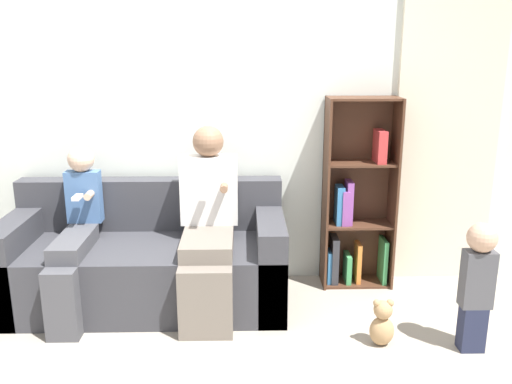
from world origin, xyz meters
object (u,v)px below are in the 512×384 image
object	(u,v)px
bookshelf	(355,206)
teddy_bear	(382,324)
couch	(147,263)
toddler_standing	(477,279)
adult_seated	(208,219)
child_seated	(75,233)

from	to	relation	value
bookshelf	teddy_bear	size ratio (longest dim) A/B	4.71
couch	toddler_standing	bearing A→B (deg)	-18.38
couch	teddy_bear	world-z (taller)	couch
couch	teddy_bear	bearing A→B (deg)	-22.04
adult_seated	teddy_bear	distance (m)	1.34
couch	toddler_standing	size ratio (longest dim) A/B	2.40
child_seated	toddler_standing	size ratio (longest dim) A/B	1.38
adult_seated	bookshelf	bearing A→B (deg)	20.66
couch	bookshelf	world-z (taller)	bookshelf
adult_seated	child_seated	xyz separation A→B (m)	(-0.91, -0.04, -0.08)
child_seated	teddy_bear	xyz separation A→B (m)	(2.03, -0.50, -0.44)
adult_seated	teddy_bear	size ratio (longest dim) A/B	4.13
child_seated	bookshelf	world-z (taller)	bookshelf
couch	adult_seated	distance (m)	0.60
teddy_bear	couch	bearing A→B (deg)	157.96
couch	child_seated	size ratio (longest dim) A/B	1.74
adult_seated	child_seated	world-z (taller)	adult_seated
toddler_standing	teddy_bear	world-z (taller)	toddler_standing
toddler_standing	bookshelf	bearing A→B (deg)	117.96
adult_seated	toddler_standing	size ratio (longest dim) A/B	1.56
child_seated	bookshelf	size ratio (longest dim) A/B	0.78
toddler_standing	couch	bearing A→B (deg)	161.62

